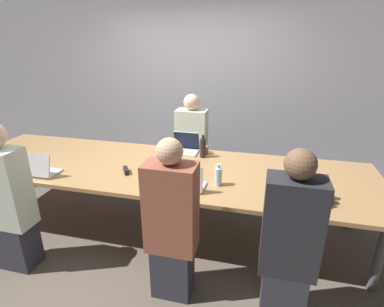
# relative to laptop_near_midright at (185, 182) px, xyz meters

# --- Properties ---
(ground_plane) EXTENTS (24.00, 24.00, 0.00)m
(ground_plane) POSITION_rel_laptop_near_midright_xyz_m (-0.44, 0.43, -0.81)
(ground_plane) COLOR brown
(curtain_wall) EXTENTS (12.00, 0.06, 2.80)m
(curtain_wall) POSITION_rel_laptop_near_midright_xyz_m (-0.44, 2.14, 0.59)
(curtain_wall) COLOR #9999A3
(curtain_wall) RESTS_ON ground_plane
(conference_table) EXTENTS (4.61, 1.32, 0.74)m
(conference_table) POSITION_rel_laptop_near_midright_xyz_m (-0.44, 0.43, -0.12)
(conference_table) COLOR #9E7547
(conference_table) RESTS_ON ground_plane
(laptop_near_midright) EXTENTS (0.35, 0.25, 0.25)m
(laptop_near_midright) POSITION_rel_laptop_near_midright_xyz_m (0.00, 0.00, 0.00)
(laptop_near_midright) COLOR #B7B7BC
(laptop_near_midright) RESTS_ON conference_table
(person_near_midright) EXTENTS (0.40, 0.24, 1.39)m
(person_near_midright) POSITION_rel_laptop_near_midright_xyz_m (0.02, -0.48, -0.14)
(person_near_midright) COLOR #2D2D38
(person_near_midright) RESTS_ON ground_plane
(bottle_near_midright) EXTENTS (0.07, 0.07, 0.22)m
(bottle_near_midright) POSITION_rel_laptop_near_midright_xyz_m (0.28, 0.15, 0.02)
(bottle_near_midright) COLOR #ADD1E0
(bottle_near_midright) RESTS_ON conference_table
(laptop_far_center) EXTENTS (0.31, 0.25, 0.25)m
(laptop_far_center) POSITION_rel_laptop_near_midright_xyz_m (-0.25, 0.95, -0.00)
(laptop_far_center) COLOR silver
(laptop_far_center) RESTS_ON conference_table
(person_far_center) EXTENTS (0.40, 0.24, 1.39)m
(person_far_center) POSITION_rel_laptop_near_midright_xyz_m (-0.26, 1.29, -0.14)
(person_far_center) COLOR #2D2D38
(person_far_center) RESTS_ON ground_plane
(cup_far_center) EXTENTS (0.09, 0.09, 0.10)m
(cup_far_center) POSITION_rel_laptop_near_midright_xyz_m (-0.01, 0.93, -0.02)
(cup_far_center) COLOR brown
(cup_far_center) RESTS_ON conference_table
(bottle_far_center) EXTENTS (0.07, 0.07, 0.27)m
(bottle_far_center) POSITION_rel_laptop_near_midright_xyz_m (-0.01, 0.83, 0.04)
(bottle_far_center) COLOR black
(bottle_far_center) RESTS_ON conference_table
(laptop_near_left) EXTENTS (0.31, 0.24, 0.24)m
(laptop_near_left) POSITION_rel_laptop_near_midright_xyz_m (-1.51, -0.06, -0.00)
(laptop_near_left) COLOR #B7B7BC
(laptop_near_left) RESTS_ON conference_table
(person_near_left) EXTENTS (0.40, 0.24, 1.42)m
(person_near_left) POSITION_rel_laptop_near_midright_xyz_m (-1.50, -0.51, -0.12)
(person_near_left) COLOR #2D2D38
(person_near_left) RESTS_ON ground_plane
(cup_near_left) EXTENTS (0.08, 0.08, 0.09)m
(cup_near_left) POSITION_rel_laptop_near_midright_xyz_m (-1.75, 0.00, -0.03)
(cup_near_left) COLOR white
(cup_near_left) RESTS_ON conference_table
(bottle_near_left) EXTENTS (0.07, 0.07, 0.21)m
(bottle_near_left) POSITION_rel_laptop_near_midright_xyz_m (-1.79, 0.03, 0.02)
(bottle_near_left) COLOR #ADD1E0
(bottle_near_left) RESTS_ON conference_table
(laptop_near_right) EXTENTS (0.31, 0.25, 0.25)m
(laptop_near_right) POSITION_rel_laptop_near_midright_xyz_m (0.99, -0.04, -0.00)
(laptop_near_right) COLOR #333338
(laptop_near_right) RESTS_ON conference_table
(person_near_right) EXTENTS (0.40, 0.24, 1.40)m
(person_near_right) POSITION_rel_laptop_near_midright_xyz_m (0.91, -0.51, -0.13)
(person_near_right) COLOR #2D2D38
(person_near_right) RESTS_ON ground_plane
(cup_near_right) EXTENTS (0.08, 0.08, 0.08)m
(cup_near_right) POSITION_rel_laptop_near_midright_xyz_m (1.25, 0.05, -0.03)
(cup_near_right) COLOR #232328
(cup_near_right) RESTS_ON conference_table
(bottle_near_right) EXTENTS (0.06, 0.06, 0.20)m
(bottle_near_right) POSITION_rel_laptop_near_midright_xyz_m (1.22, 0.11, 0.01)
(bottle_near_right) COLOR green
(bottle_near_right) RESTS_ON conference_table
(stapler) EXTENTS (0.12, 0.15, 0.05)m
(stapler) POSITION_rel_laptop_near_midright_xyz_m (-0.69, 0.21, -0.05)
(stapler) COLOR black
(stapler) RESTS_ON conference_table
(notebook) EXTENTS (0.27, 0.21, 0.02)m
(notebook) POSITION_rel_laptop_near_midright_xyz_m (-0.37, 0.45, -0.06)
(notebook) COLOR #2D4C8C
(notebook) RESTS_ON conference_table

